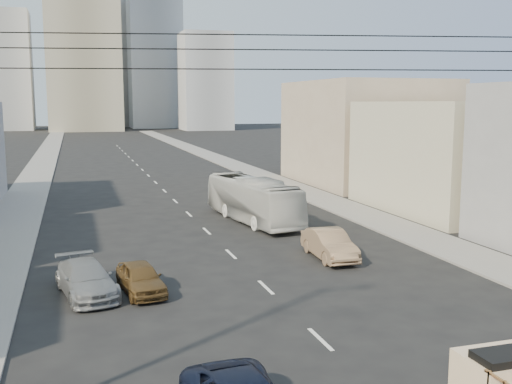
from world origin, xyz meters
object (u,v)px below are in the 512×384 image
sedan_tan (329,244)px  sedan_grey (86,279)px  city_bus (253,200)px  sedan_brown (141,278)px

sedan_tan → sedan_grey: size_ratio=0.95×
city_bus → sedan_tan: city_bus is taller
sedan_brown → sedan_tan: bearing=8.1°
city_bus → sedan_grey: city_bus is taller
sedan_brown → sedan_tan: sedan_tan is taller
city_bus → sedan_tan: size_ratio=2.35×
sedan_tan → sedan_grey: bearing=-166.1°
sedan_tan → sedan_brown: bearing=-161.6°
sedan_tan → sedan_grey: sedan_tan is taller
sedan_brown → sedan_grey: 2.22m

